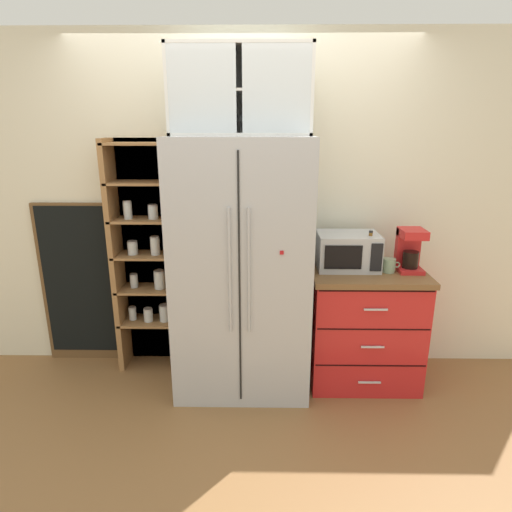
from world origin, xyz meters
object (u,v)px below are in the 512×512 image
(coffee_maker, at_px, (410,249))
(mug_sage, at_px, (389,265))
(chalkboard_menu, at_px, (79,284))
(refrigerator, at_px, (242,268))
(microwave, at_px, (347,251))
(bottle_amber, at_px, (369,253))
(mug_charcoal, at_px, (370,266))

(coffee_maker, relative_size, mug_sage, 2.50)
(chalkboard_menu, bearing_deg, refrigerator, -13.52)
(microwave, bearing_deg, chalkboard_menu, 174.17)
(chalkboard_menu, bearing_deg, mug_sage, -7.30)
(coffee_maker, bearing_deg, bottle_amber, -176.44)
(microwave, relative_size, coffee_maker, 1.42)
(refrigerator, bearing_deg, chalkboard_menu, 166.48)
(refrigerator, height_order, chalkboard_menu, refrigerator)
(coffee_maker, distance_m, mug_charcoal, 0.31)
(mug_charcoal, relative_size, bottle_amber, 0.39)
(mug_sage, bearing_deg, mug_charcoal, -176.73)
(microwave, relative_size, mug_sage, 3.54)
(mug_charcoal, bearing_deg, chalkboard_menu, 172.06)
(coffee_maker, xyz_separation_m, mug_sage, (-0.15, -0.05, -0.11))
(bottle_amber, distance_m, chalkboard_menu, 2.29)
(coffee_maker, relative_size, chalkboard_menu, 0.23)
(microwave, relative_size, chalkboard_menu, 0.33)
(bottle_amber, bearing_deg, mug_charcoal, -87.32)
(microwave, relative_size, mug_charcoal, 3.85)
(mug_charcoal, bearing_deg, mug_sage, 3.27)
(mug_charcoal, bearing_deg, refrigerator, -179.51)
(microwave, xyz_separation_m, coffee_maker, (0.44, -0.04, 0.03))
(refrigerator, relative_size, microwave, 4.15)
(coffee_maker, relative_size, bottle_amber, 1.05)
(refrigerator, relative_size, bottle_amber, 6.17)
(coffee_maker, xyz_separation_m, chalkboard_menu, (-2.54, 0.26, -0.37))
(bottle_amber, xyz_separation_m, chalkboard_menu, (-2.25, 0.27, -0.35))
(mug_sage, xyz_separation_m, chalkboard_menu, (-2.39, 0.31, -0.27))
(coffee_maker, height_order, mug_sage, coffee_maker)
(refrigerator, distance_m, microwave, 0.78)
(mug_sage, bearing_deg, microwave, 162.23)
(mug_charcoal, bearing_deg, microwave, 145.77)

